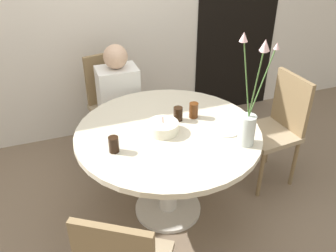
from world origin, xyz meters
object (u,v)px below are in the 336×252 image
drink_glass_0 (194,110)px  chair_right_flank (112,99)px  birthday_cake (163,127)px  flower_vase (249,116)px  drink_glass_2 (114,144)px  person_boy (120,108)px  chair_near_front (278,124)px  drink_glass_1 (178,114)px  side_plate (226,129)px

drink_glass_0 → chair_right_flank: bearing=116.8°
birthday_cake → flower_vase: (0.46, -0.32, 0.17)m
drink_glass_2 → person_boy: person_boy is taller
chair_near_front → drink_glass_2: (-1.38, -0.20, 0.25)m
drink_glass_0 → chair_near_front: bearing=-1.6°
chair_right_flank → drink_glass_2: chair_right_flank is taller
birthday_cake → person_boy: bearing=98.8°
chair_near_front → drink_glass_0: 0.79m
chair_right_flank → chair_near_front: (1.17, -0.87, 0.00)m
person_boy → birthday_cake: bearing=-81.2°
drink_glass_1 → flower_vase: bearing=-55.1°
flower_vase → drink_glass_0: 0.50m
side_plate → drink_glass_2: drink_glass_2 is taller
chair_right_flank → drink_glass_0: chair_right_flank is taller
drink_glass_0 → person_boy: 0.85m
birthday_cake → drink_glass_2: 0.38m
birthday_cake → flower_vase: bearing=-35.0°
chair_right_flank → drink_glass_2: (-0.21, -1.08, 0.25)m
birthday_cake → drink_glass_1: 0.19m
flower_vase → drink_glass_2: (-0.82, 0.21, -0.16)m
person_boy → flower_vase: bearing=-62.8°
side_plate → chair_right_flank: bearing=117.6°
chair_near_front → drink_glass_0: chair_near_front is taller
chair_near_front → birthday_cake: bearing=-90.2°
chair_near_front → side_plate: chair_near_front is taller
birthday_cake → drink_glass_2: (-0.36, -0.11, 0.02)m
flower_vase → drink_glass_0: (-0.18, 0.43, -0.16)m
drink_glass_0 → drink_glass_1: (-0.12, -0.00, -0.01)m
drink_glass_0 → drink_glass_2: size_ratio=1.07×
chair_right_flank → side_plate: size_ratio=4.58×
birthday_cake → person_boy: person_boy is taller
chair_right_flank → drink_glass_2: 1.12m
flower_vase → side_plate: bearing=102.0°
drink_glass_1 → person_boy: bearing=111.8°
chair_right_flank → drink_glass_0: size_ratio=8.30×
drink_glass_0 → drink_glass_1: 0.12m
birthday_cake → side_plate: size_ratio=1.04×
birthday_cake → side_plate: 0.43m
flower_vase → side_plate: 0.29m
drink_glass_1 → drink_glass_2: bearing=-156.6°
side_plate → drink_glass_2: bearing=179.0°
birthday_cake → flower_vase: 0.58m
side_plate → flower_vase: bearing=-78.0°
chair_near_front → side_plate: (-0.60, -0.22, 0.20)m
drink_glass_1 → chair_near_front: bearing=-1.3°
side_plate → drink_glass_0: bearing=120.5°
drink_glass_1 → person_boy: size_ratio=0.09×
side_plate → drink_glass_1: size_ratio=2.02×
side_plate → drink_glass_0: 0.28m
flower_vase → drink_glass_1: size_ratio=7.33×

